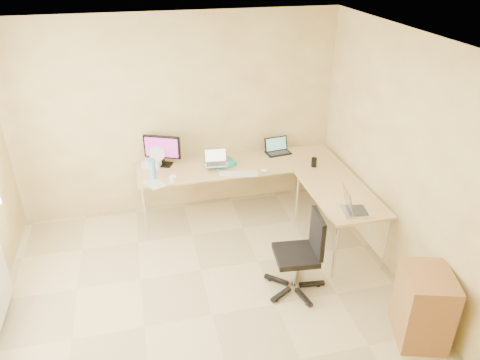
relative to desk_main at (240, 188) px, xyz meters
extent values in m
plane|color=tan|center=(-0.72, -1.85, -0.36)|extent=(4.50, 4.50, 0.00)
plane|color=white|center=(-0.72, -1.85, 2.24)|extent=(4.50, 4.50, 0.00)
plane|color=#DCCD88|center=(-0.72, 0.40, 0.93)|extent=(4.50, 0.00, 4.50)
plane|color=#DCCD88|center=(1.38, -1.85, 0.93)|extent=(0.00, 4.50, 4.50)
cube|color=tan|center=(0.00, 0.00, 0.00)|extent=(2.65, 0.70, 0.73)
cube|color=tan|center=(0.98, -1.00, 0.00)|extent=(0.70, 1.30, 0.73)
cube|color=black|center=(-0.97, 0.20, 0.57)|extent=(0.50, 0.34, 0.41)
cube|color=#1B9174|center=(-0.22, 0.08, 0.39)|extent=(0.34, 0.40, 0.06)
cube|color=#9596A9|center=(-0.33, -0.07, 0.52)|extent=(0.31, 0.25, 0.19)
cube|color=black|center=(0.59, 0.20, 0.47)|extent=(0.36, 0.28, 0.21)
cube|color=silver|center=(-0.09, -0.30, 0.38)|extent=(0.49, 0.23, 0.02)
ellipsoid|color=white|center=(0.25, -0.30, 0.38)|extent=(0.11, 0.07, 0.04)
imported|color=white|center=(-0.91, -0.30, 0.41)|extent=(0.11, 0.11, 0.08)
cylinder|color=white|center=(-0.41, 0.00, 0.38)|extent=(0.16, 0.16, 0.03)
cylinder|color=#569ED7|center=(-1.13, -0.16, 0.49)|extent=(0.09, 0.09, 0.26)
cube|color=beige|center=(-1.13, -0.30, 0.37)|extent=(0.29, 0.32, 0.01)
cube|color=silver|center=(-1.11, 0.20, 0.41)|extent=(0.27, 0.24, 0.08)
cylinder|color=white|center=(-1.04, 0.20, 0.50)|extent=(0.24, 0.24, 0.26)
cylinder|color=black|center=(0.91, -0.30, 0.43)|extent=(0.08, 0.08, 0.12)
cube|color=#B5B5BC|center=(0.95, -1.45, 0.48)|extent=(0.39, 0.32, 0.23)
cube|color=black|center=(0.20, -1.66, 0.14)|extent=(0.61, 0.61, 0.92)
cube|color=brown|center=(1.13, -2.56, -0.01)|extent=(0.56, 0.63, 0.73)
camera|label=1|loc=(-1.25, -5.24, 2.99)|focal=34.31mm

